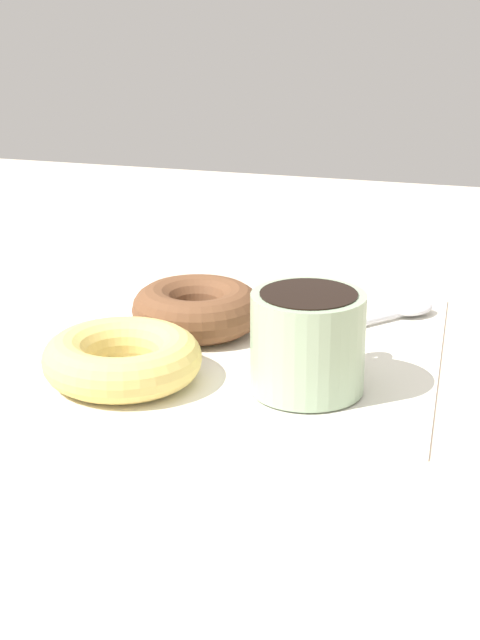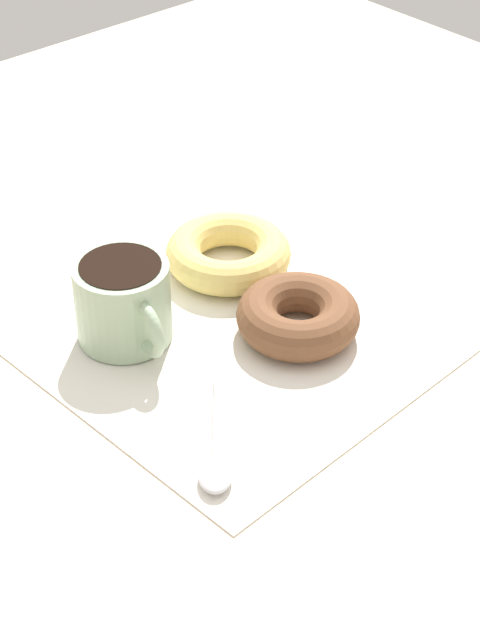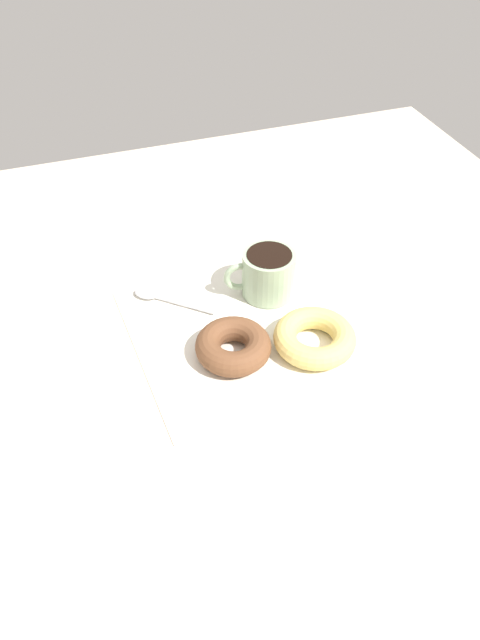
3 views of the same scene
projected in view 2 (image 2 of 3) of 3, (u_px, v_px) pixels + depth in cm
name	position (u px, v px, depth cm)	size (l,w,h in cm)	color
ground_plane	(262.00, 335.00, 88.50)	(120.00, 120.00, 2.00)	beige
napkin	(240.00, 341.00, 86.04)	(29.48, 29.48, 0.30)	white
coffee_cup	(124.00, 301.00, 84.17)	(10.34, 7.65, 6.83)	#9EB793
donut_near_cup	(298.00, 316.00, 85.70)	(10.00, 10.00, 3.37)	brown
donut_far	(228.00, 253.00, 93.17)	(10.97, 10.97, 3.08)	#E5C66B
spoon	(216.00, 458.00, 74.70)	(10.52, 9.48, 0.90)	silver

